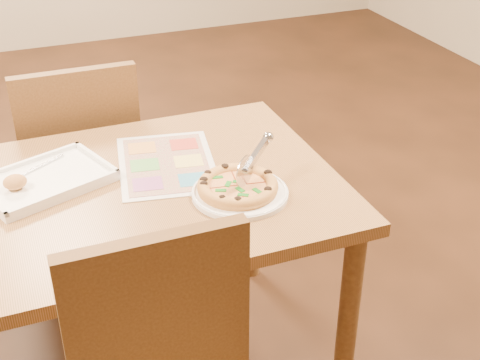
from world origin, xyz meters
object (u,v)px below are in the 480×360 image
object	(u,v)px
plate	(240,193)
pizza	(238,186)
dining_table	(112,218)
appetizer_tray	(43,181)
chair_far	(79,148)
pizza_cutter	(253,160)
menu	(167,164)

from	to	relation	value
plate	pizza	xyz separation A→B (m)	(-0.00, 0.01, 0.02)
dining_table	plate	world-z (taller)	plate
appetizer_tray	chair_far	bearing A→B (deg)	71.44
plate	pizza	size ratio (longest dim) A/B	1.19
plate	pizza_cutter	size ratio (longest dim) A/B	1.84
plate	pizza_cutter	bearing A→B (deg)	28.24
plate	menu	distance (m)	0.28
chair_far	plate	bearing A→B (deg)	114.07
dining_table	pizza_cutter	size ratio (longest dim) A/B	8.89
appetizer_tray	menu	world-z (taller)	appetizer_tray
pizza_cutter	plate	bearing A→B (deg)	170.45
dining_table	pizza_cutter	distance (m)	0.44
plate	appetizer_tray	world-z (taller)	appetizer_tray
chair_far	menu	distance (m)	0.56
pizza_cutter	menu	distance (m)	0.30
dining_table	pizza	world-z (taller)	pizza
chair_far	appetizer_tray	world-z (taller)	chair_far
plate	pizza	bearing A→B (deg)	118.32
pizza_cutter	appetizer_tray	xyz separation A→B (m)	(-0.55, 0.23, -0.08)
plate	pizza_cutter	distance (m)	0.10
dining_table	plate	xyz separation A→B (m)	(0.34, -0.15, 0.09)
chair_far	pizza_cutter	size ratio (longest dim) A/B	3.21
chair_far	pizza	bearing A→B (deg)	114.02
dining_table	plate	distance (m)	0.38
dining_table	chair_far	world-z (taller)	chair_far
chair_far	pizza	size ratio (longest dim) A/B	2.07
appetizer_tray	menu	distance (m)	0.36
pizza	menu	bearing A→B (deg)	119.57
dining_table	plate	size ratio (longest dim) A/B	4.83
chair_far	pizza_cutter	world-z (taller)	chair_far
chair_far	pizza	xyz separation A→B (m)	(0.33, -0.74, 0.18)
plate	appetizer_tray	bearing A→B (deg)	152.78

